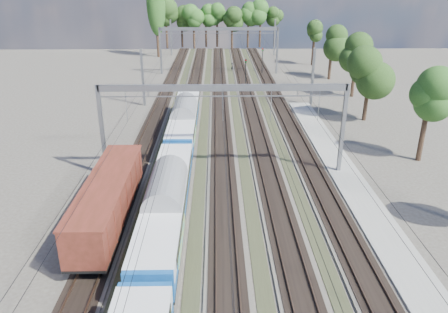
{
  "coord_description": "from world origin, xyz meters",
  "views": [
    {
      "loc": [
        -0.63,
        -9.41,
        18.21
      ],
      "look_at": [
        0.06,
        27.71,
        2.8
      ],
      "focal_mm": 35.0,
      "sensor_mm": 36.0,
      "label": 1
    }
  ],
  "objects_px": {
    "freight_boxcar": "(108,199)",
    "worker": "(232,67)",
    "signal_far": "(262,58)",
    "signal_near": "(246,70)",
    "emu_train": "(166,199)"
  },
  "relations": [
    {
      "from": "worker",
      "to": "emu_train",
      "type": "bearing_deg",
      "value": 163.45
    },
    {
      "from": "worker",
      "to": "signal_far",
      "type": "distance_m",
      "value": 7.22
    },
    {
      "from": "signal_near",
      "to": "signal_far",
      "type": "xyz_separation_m",
      "value": [
        4.12,
        12.44,
        -0.02
      ]
    },
    {
      "from": "worker",
      "to": "signal_near",
      "type": "bearing_deg",
      "value": 176.35
    },
    {
      "from": "freight_boxcar",
      "to": "signal_far",
      "type": "height_order",
      "value": "signal_far"
    },
    {
      "from": "signal_far",
      "to": "freight_boxcar",
      "type": "bearing_deg",
      "value": -130.57
    },
    {
      "from": "signal_near",
      "to": "freight_boxcar",
      "type": "bearing_deg",
      "value": -97.62
    },
    {
      "from": "freight_boxcar",
      "to": "signal_near",
      "type": "bearing_deg",
      "value": 73.1
    },
    {
      "from": "emu_train",
      "to": "signal_far",
      "type": "distance_m",
      "value": 58.69
    },
    {
      "from": "worker",
      "to": "signal_near",
      "type": "distance_m",
      "value": 16.22
    },
    {
      "from": "freight_boxcar",
      "to": "signal_far",
      "type": "relative_size",
      "value": 2.85
    },
    {
      "from": "freight_boxcar",
      "to": "worker",
      "type": "xyz_separation_m",
      "value": [
        11.73,
        60.16,
        -1.47
      ]
    },
    {
      "from": "worker",
      "to": "signal_near",
      "type": "relative_size",
      "value": 0.32
    },
    {
      "from": "freight_boxcar",
      "to": "signal_near",
      "type": "xyz_separation_m",
      "value": [
        13.44,
        44.22,
        0.97
      ]
    },
    {
      "from": "worker",
      "to": "signal_far",
      "type": "height_order",
      "value": "signal_far"
    }
  ]
}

